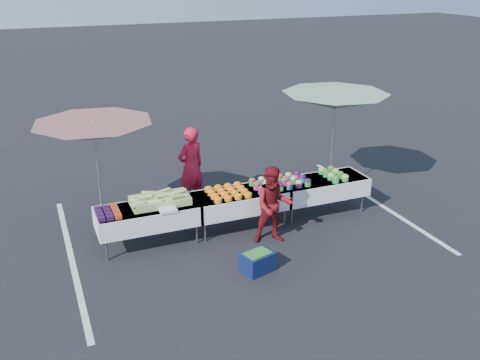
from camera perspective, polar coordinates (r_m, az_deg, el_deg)
name	(u,v)px	position (r m, az deg, el deg)	size (l,w,h in m)	color
ground	(240,227)	(10.54, 0.00, -5.05)	(80.00, 80.00, 0.00)	black
stripe_left	(72,258)	(9.92, -17.53, -7.98)	(0.10, 5.00, 0.00)	silver
stripe_right	(376,202)	(12.01, 14.29, -2.26)	(0.10, 5.00, 0.00)	silver
table_left	(148,215)	(9.81, -9.79, -3.75)	(1.86, 0.81, 0.75)	white
table_center	(240,200)	(10.29, 0.00, -2.15)	(1.86, 0.81, 0.75)	white
table_right	(321,186)	(11.04, 8.68, -0.69)	(1.86, 0.81, 0.75)	white
berry_punnets	(108,213)	(9.57, -13.93, -3.42)	(0.40, 0.54, 0.08)	black
corn_pile	(160,199)	(9.80, -8.52, -2.05)	(1.16, 0.57, 0.26)	#8CAF59
plastic_bags	(168,210)	(9.52, -7.70, -3.16)	(0.30, 0.25, 0.05)	white
carrot_bowls	(228,192)	(10.11, -1.29, -1.27)	(0.75, 0.69, 0.11)	orange
potato_cups	(280,182)	(10.52, 4.29, -0.20)	(1.14, 0.58, 0.16)	blue
bean_baskets	(333,174)	(11.08, 9.93, 0.64)	(0.36, 0.68, 0.15)	green
vendor	(191,167)	(11.19, -5.26, 1.36)	(0.63, 0.42, 1.74)	red
customer	(273,205)	(9.73, 3.58, -2.70)	(0.71, 0.55, 1.46)	maroon
umbrella_left	(94,132)	(9.94, -15.32, 4.98)	(2.63, 2.63, 2.22)	black
umbrella_right	(335,102)	(11.58, 10.10, 8.22)	(2.73, 2.73, 2.32)	black
storage_bin	(258,261)	(9.05, 1.88, -8.67)	(0.60, 0.51, 0.34)	#0D1943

